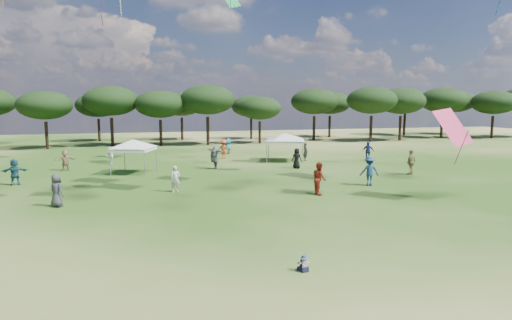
{
  "coord_description": "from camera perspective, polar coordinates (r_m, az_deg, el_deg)",
  "views": [
    {
      "loc": [
        -5.25,
        -9.7,
        5.26
      ],
      "look_at": [
        -0.93,
        6.0,
        3.09
      ],
      "focal_mm": 30.0,
      "sensor_mm": 36.0,
      "label": 1
    }
  ],
  "objects": [
    {
      "name": "toddler",
      "position": [
        13.92,
        6.4,
        -13.62
      ],
      "size": [
        0.37,
        0.4,
        0.53
      ],
      "rotation": [
        0.0,
        0.0,
        0.12
      ],
      "color": "black",
      "rests_on": "ground"
    },
    {
      "name": "tree_line",
      "position": [
        57.62,
        -7.85,
        7.68
      ],
      "size": [
        108.78,
        17.63,
        7.77
      ],
      "color": "black",
      "rests_on": "ground"
    },
    {
      "name": "tent_right",
      "position": [
        38.95,
        3.91,
        3.4
      ],
      "size": [
        6.39,
        6.39,
        2.85
      ],
      "rotation": [
        0.0,
        0.0,
        -0.35
      ],
      "color": "gray",
      "rests_on": "ground"
    },
    {
      "name": "ground",
      "position": [
        12.22,
        12.37,
        -18.09
      ],
      "size": [
        140.0,
        140.0,
        0.0
      ],
      "primitive_type": "plane",
      "color": "#2E5118",
      "rests_on": "ground"
    },
    {
      "name": "tent_left",
      "position": [
        33.2,
        -16.05,
        2.43
      ],
      "size": [
        5.16,
        5.16,
        2.87
      ],
      "rotation": [
        0.0,
        0.0,
        -0.37
      ],
      "color": "gray",
      "rests_on": "ground"
    },
    {
      "name": "festival_crowd",
      "position": [
        33.71,
        -4.06,
        0.12
      ],
      "size": [
        29.52,
        22.28,
        1.91
      ],
      "color": "#9E401A",
      "rests_on": "ground"
    }
  ]
}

